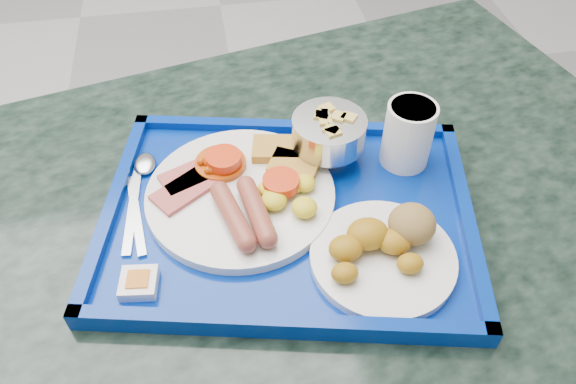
# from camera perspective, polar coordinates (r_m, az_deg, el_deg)

# --- Properties ---
(floor) EXTENTS (6.00, 6.00, 0.00)m
(floor) POSITION_cam_1_polar(r_m,az_deg,el_deg) (1.93, -23.40, -3.67)
(floor) COLOR #98979A
(floor) RESTS_ON ground
(table) EXTENTS (1.41, 1.10, 0.78)m
(table) POSITION_cam_1_polar(r_m,az_deg,el_deg) (0.93, -1.54, -11.24)
(table) COLOR slate
(table) RESTS_ON floor
(tray) EXTENTS (0.56, 0.46, 0.03)m
(tray) POSITION_cam_1_polar(r_m,az_deg,el_deg) (0.76, -0.00, -2.40)
(tray) COLOR navy
(tray) RESTS_ON table
(main_plate) EXTENTS (0.26, 0.26, 0.04)m
(main_plate) POSITION_cam_1_polar(r_m,az_deg,el_deg) (0.77, -4.27, 0.11)
(main_plate) COLOR white
(main_plate) RESTS_ON tray
(bread_plate) EXTENTS (0.18, 0.18, 0.06)m
(bread_plate) POSITION_cam_1_polar(r_m,az_deg,el_deg) (0.71, 9.89, -5.56)
(bread_plate) COLOR white
(bread_plate) RESTS_ON tray
(fruit_bowl) EXTENTS (0.11, 0.11, 0.07)m
(fruit_bowl) POSITION_cam_1_polar(r_m,az_deg,el_deg) (0.80, 4.18, 6.08)
(fruit_bowl) COLOR #B4B4B6
(fruit_bowl) RESTS_ON tray
(juice_cup) EXTENTS (0.07, 0.07, 0.10)m
(juice_cup) POSITION_cam_1_polar(r_m,az_deg,el_deg) (0.81, 12.14, 5.92)
(juice_cup) COLOR white
(juice_cup) RESTS_ON tray
(spoon) EXTENTS (0.04, 0.19, 0.01)m
(spoon) POSITION_cam_1_polar(r_m,az_deg,el_deg) (0.82, -14.57, 1.48)
(spoon) COLOR #B4B4B6
(spoon) RESTS_ON tray
(knife) EXTENTS (0.03, 0.17, 0.00)m
(knife) POSITION_cam_1_polar(r_m,az_deg,el_deg) (0.79, -15.46, -1.35)
(knife) COLOR #B4B4B6
(knife) RESTS_ON tray
(jam_packet) EXTENTS (0.05, 0.05, 0.02)m
(jam_packet) POSITION_cam_1_polar(r_m,az_deg,el_deg) (0.70, -14.92, -8.91)
(jam_packet) COLOR white
(jam_packet) RESTS_ON tray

